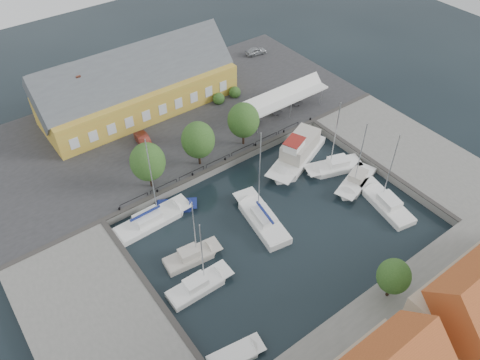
# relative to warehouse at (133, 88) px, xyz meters

# --- Properties ---
(ground) EXTENTS (140.00, 140.00, 0.00)m
(ground) POSITION_rel_warehouse_xyz_m (2.60, -28.36, -4.43)
(ground) COLOR black
(ground) RESTS_ON ground
(north_quay) EXTENTS (56.00, 26.00, 1.00)m
(north_quay) POSITION_rel_warehouse_xyz_m (2.60, -5.36, -3.93)
(north_quay) COLOR #2D2D30
(north_quay) RESTS_ON ground
(west_quay) EXTENTS (12.00, 24.00, 1.00)m
(west_quay) POSITION_rel_warehouse_xyz_m (-19.40, -30.36, -3.93)
(west_quay) COLOR slate
(west_quay) RESTS_ON ground
(east_quay) EXTENTS (12.00, 24.00, 1.00)m
(east_quay) POSITION_rel_warehouse_xyz_m (24.60, -30.36, -3.93)
(east_quay) COLOR slate
(east_quay) RESTS_ON ground
(south_bank) EXTENTS (56.00, 14.00, 1.00)m
(south_bank) POSITION_rel_warehouse_xyz_m (2.60, -49.36, -3.93)
(south_bank) COLOR slate
(south_bank) RESTS_ON ground
(quay_edge_fittings) EXTENTS (56.00, 24.72, 0.40)m
(quay_edge_fittings) POSITION_rel_warehouse_xyz_m (2.62, -23.61, -3.37)
(quay_edge_fittings) COLOR #383533
(quay_edge_fittings) RESTS_ON north_quay
(warehouse) EXTENTS (28.56, 14.00, 9.55)m
(warehouse) POSITION_rel_warehouse_xyz_m (0.00, 0.00, 0.00)
(warehouse) COLOR gold
(warehouse) RESTS_ON north_quay
(tent_canopy) EXTENTS (14.00, 4.00, 2.83)m
(tent_canopy) POSITION_rel_warehouse_xyz_m (16.60, -13.86, -0.74)
(tent_canopy) COLOR white
(tent_canopy) RESTS_ON north_quay
(quay_trees) EXTENTS (18.20, 4.20, 6.30)m
(quay_trees) POSITION_rel_warehouse_xyz_m (0.60, -16.36, 0.45)
(quay_trees) COLOR black
(quay_trees) RESTS_ON north_quay
(car_silver) EXTENTS (3.97, 2.08, 1.29)m
(car_silver) POSITION_rel_warehouse_xyz_m (24.48, 2.48, -2.78)
(car_silver) COLOR #A5A9AD
(car_silver) RESTS_ON north_quay
(car_red) EXTENTS (2.07, 4.49, 1.43)m
(car_red) POSITION_rel_warehouse_xyz_m (-3.35, -8.77, -2.71)
(car_red) COLOR maroon
(car_red) RESTS_ON north_quay
(center_sailboat) EXTENTS (4.25, 9.70, 12.87)m
(center_sailboat) POSITION_rel_warehouse_xyz_m (1.32, -28.35, -4.06)
(center_sailboat) COLOR white
(center_sailboat) RESTS_ON ground
(trawler) EXTENTS (11.80, 7.47, 5.00)m
(trawler) POSITION_rel_warehouse_xyz_m (12.13, -22.34, -3.41)
(trawler) COLOR white
(trawler) RESTS_ON ground
(east_boat_a) EXTENTS (8.05, 4.86, 11.03)m
(east_boat_a) POSITION_rel_warehouse_xyz_m (14.79, -26.71, -4.17)
(east_boat_a) COLOR white
(east_boat_a) RESTS_ON ground
(east_boat_b) EXTENTS (7.77, 4.70, 10.33)m
(east_boat_b) POSITION_rel_warehouse_xyz_m (14.92, -30.28, -4.17)
(east_boat_b) COLOR white
(east_boat_b) RESTS_ON ground
(east_boat_c) EXTENTS (4.11, 8.68, 10.75)m
(east_boat_c) POSITION_rel_warehouse_xyz_m (14.86, -35.17, -4.17)
(east_boat_c) COLOR white
(east_boat_c) RESTS_ON ground
(west_boat_a) EXTENTS (9.54, 2.93, 12.37)m
(west_boat_a) POSITION_rel_warehouse_xyz_m (-9.02, -20.82, -4.16)
(west_boat_a) COLOR white
(west_boat_a) RESTS_ON ground
(west_boat_b) EXTENTS (6.55, 2.85, 8.99)m
(west_boat_b) POSITION_rel_warehouse_xyz_m (-8.07, -28.02, -4.17)
(west_boat_b) COLOR #BCB5A9
(west_boat_b) RESTS_ON ground
(west_boat_c) EXTENTS (7.15, 2.37, 9.77)m
(west_boat_c) POSITION_rel_warehouse_xyz_m (-9.47, -31.59, -4.17)
(west_boat_c) COLOR white
(west_boat_c) RESTS_ON ground
(launch_sw) EXTENTS (5.51, 2.80, 0.98)m
(launch_sw) POSITION_rel_warehouse_xyz_m (-10.79, -39.70, -4.34)
(launch_sw) COLOR white
(launch_sw) RESTS_ON ground
(launch_nw) EXTENTS (5.04, 4.09, 0.88)m
(launch_nw) POSITION_rel_warehouse_xyz_m (-5.43, -20.36, -4.34)
(launch_nw) COLOR navy
(launch_nw) RESTS_ON ground
(townhouses) EXTENTS (36.30, 8.50, 12.00)m
(townhouses) POSITION_rel_warehouse_xyz_m (4.52, -51.60, 1.40)
(townhouses) COLOR #BCAD90
(townhouses) RESTS_ON south_bank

